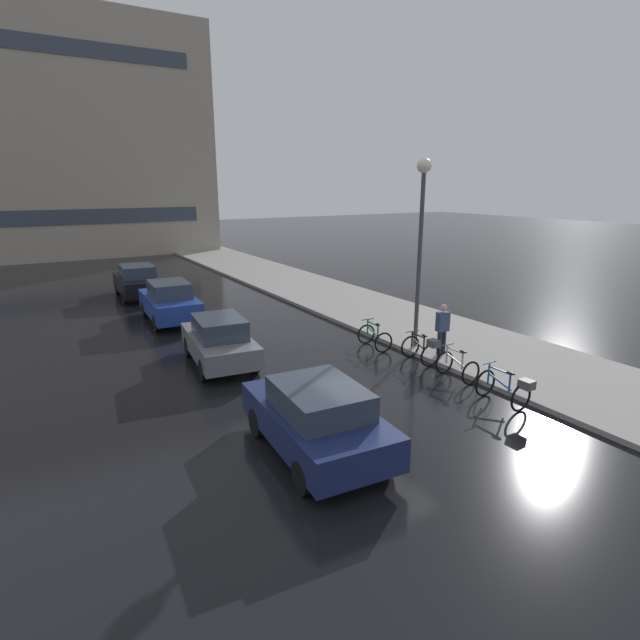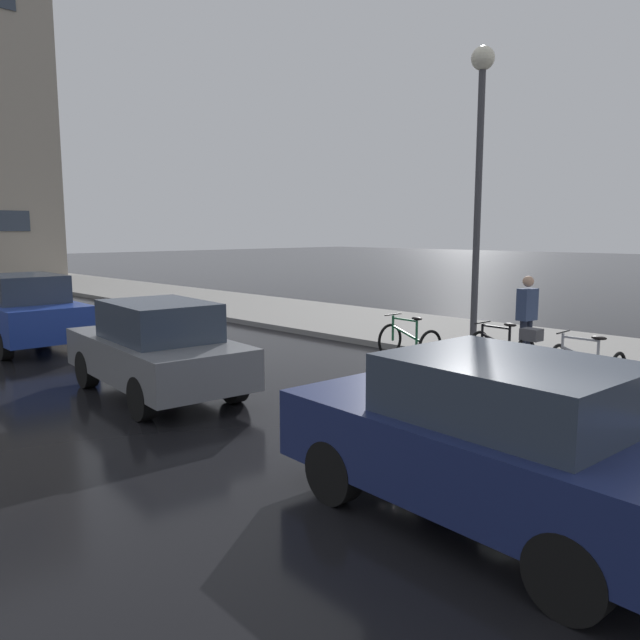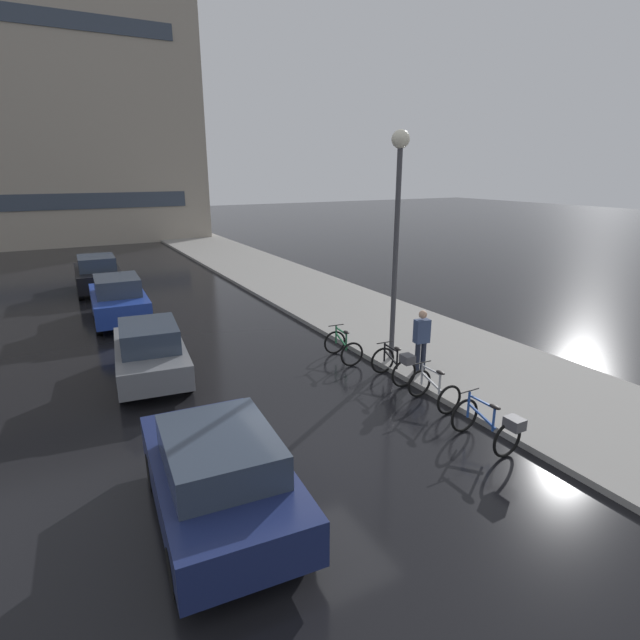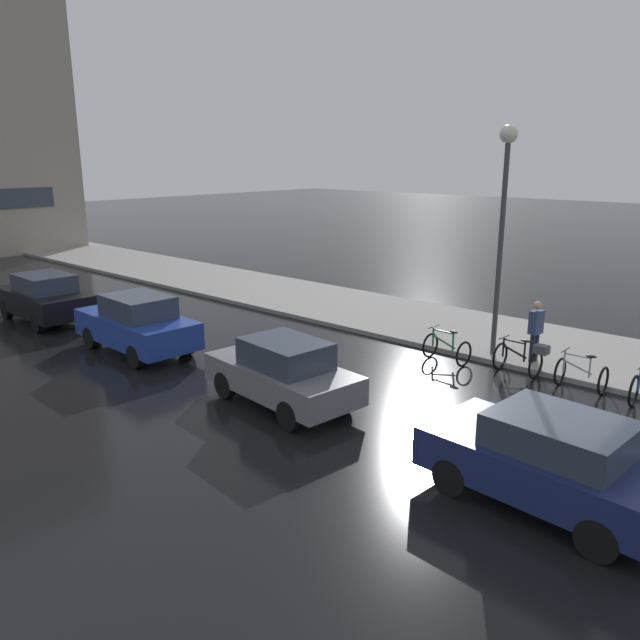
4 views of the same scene
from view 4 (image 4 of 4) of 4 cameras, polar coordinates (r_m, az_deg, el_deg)
ground_plane at (r=13.52m, az=19.97°, el=-10.34°), size 140.00×140.00×0.00m
sidewalk_kerb at (r=23.28m, az=2.64°, el=1.21°), size 4.80×60.00×0.14m
bicycle_second at (r=16.48m, az=22.77°, el=-4.60°), size 0.70×1.09×0.93m
bicycle_third at (r=16.99m, az=18.06°, el=-3.22°), size 0.80×1.35×0.97m
bicycle_farthest at (r=17.54m, az=11.50°, el=-2.55°), size 0.80×1.22×0.94m
car_navy at (r=10.94m, az=20.26°, el=-11.88°), size 2.22×4.10×1.56m
car_grey at (r=14.21m, az=-3.42°, el=-4.79°), size 2.12×4.03×1.56m
car_blue at (r=18.74m, az=-16.38°, el=-0.34°), size 1.98×4.24×1.69m
car_black at (r=23.37m, az=-23.88°, el=1.89°), size 1.98×4.19×1.65m
pedestrian at (r=17.64m, az=19.11°, el=-0.87°), size 0.43×0.29×1.80m
streetlamp at (r=17.43m, az=16.47°, el=10.57°), size 0.47×0.47×6.31m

